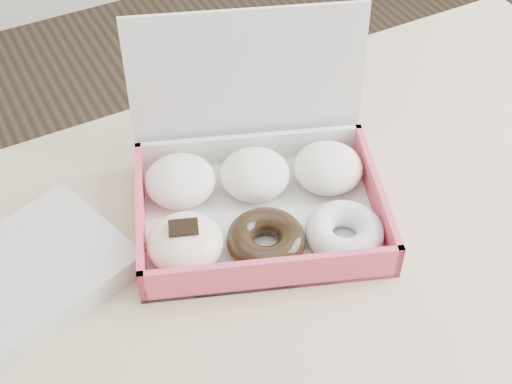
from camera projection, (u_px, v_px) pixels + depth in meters
name	position (u px, v px, depth m)	size (l,w,h in m)	color
table	(352.00, 266.00, 1.04)	(1.20, 0.80, 0.75)	tan
donut_box	(256.00, 191.00, 0.99)	(0.41, 0.38, 0.25)	white
newspapers	(32.00, 273.00, 0.91)	(0.23, 0.18, 0.04)	silver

